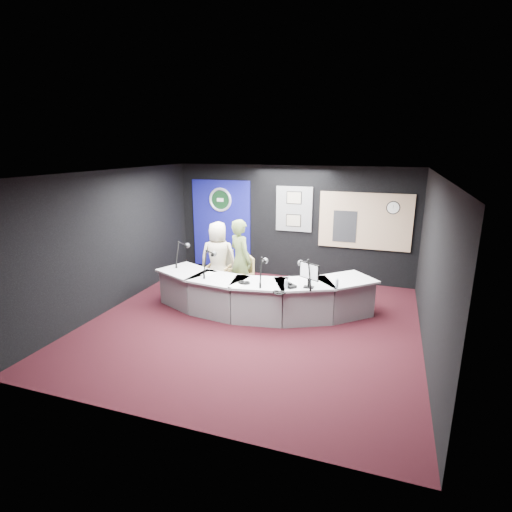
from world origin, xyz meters
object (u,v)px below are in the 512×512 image
(person_man, at_px, (218,258))
(person_woman, at_px, (240,260))
(armchair_left, at_px, (219,272))
(broadcast_desk, at_px, (259,295))
(armchair_right, at_px, (241,277))

(person_man, bearing_deg, person_woman, 147.44)
(armchair_left, bearing_deg, person_man, 0.00)
(armchair_left, height_order, person_woman, person_woman)
(broadcast_desk, xyz_separation_m, person_woman, (-0.60, 0.55, 0.51))
(person_man, bearing_deg, armchair_left, 180.00)
(armchair_left, bearing_deg, broadcast_desk, -35.29)
(broadcast_desk, xyz_separation_m, person_man, (-1.21, 0.75, 0.45))
(broadcast_desk, relative_size, person_man, 2.73)
(broadcast_desk, bearing_deg, armchair_right, 137.69)
(armchair_right, height_order, person_woman, person_woman)
(armchair_left, relative_size, person_woman, 0.55)
(broadcast_desk, relative_size, armchair_right, 4.32)
(broadcast_desk, bearing_deg, armchair_left, 148.24)
(broadcast_desk, distance_m, person_man, 1.50)
(armchair_left, distance_m, person_man, 0.33)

